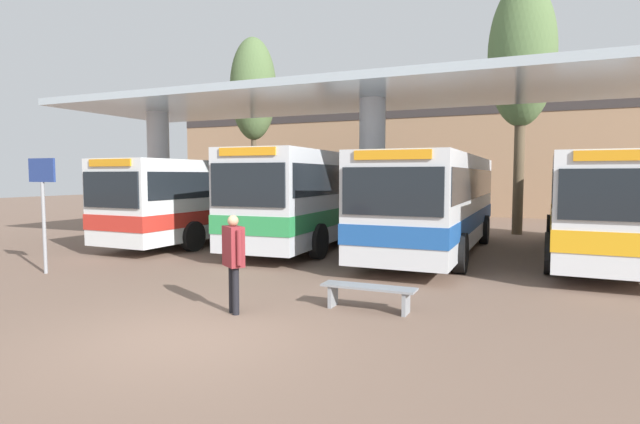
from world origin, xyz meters
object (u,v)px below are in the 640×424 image
object	(u,v)px
pedestrian_waiting	(233,254)
parked_car_street	(347,199)
transit_bus_center_bay	(322,194)
info_sign_platform	(43,192)
poplar_tree_behind_right	(522,56)
transit_bus_far_right_bay	(596,202)
poplar_tree_behind_left	(253,90)
transit_bus_right_bay	(435,199)
waiting_bench_near_pillar	(368,292)
transit_bus_left_bay	(227,196)

from	to	relation	value
pedestrian_waiting	parked_car_street	size ratio (longest dim) A/B	0.43
transit_bus_center_bay	pedestrian_waiting	distance (m)	9.77
info_sign_platform	poplar_tree_behind_right	distance (m)	18.48
transit_bus_center_bay	transit_bus_far_right_bay	xyz separation A→B (m)	(9.00, 0.13, -0.12)
info_sign_platform	poplar_tree_behind_left	bearing A→B (deg)	101.22
info_sign_platform	transit_bus_center_bay	bearing A→B (deg)	63.01
pedestrian_waiting	transit_bus_right_bay	bearing A→B (deg)	112.52
waiting_bench_near_pillar	info_sign_platform	xyz separation A→B (m)	(-8.69, 0.06, 1.76)
transit_bus_center_bay	parked_car_street	bearing A→B (deg)	-76.50
pedestrian_waiting	parked_car_street	world-z (taller)	parked_car_street
info_sign_platform	poplar_tree_behind_left	world-z (taller)	poplar_tree_behind_left
transit_bus_right_bay	waiting_bench_near_pillar	size ratio (longest dim) A/B	5.91
parked_car_street	transit_bus_left_bay	bearing A→B (deg)	-91.68
transit_bus_right_bay	transit_bus_left_bay	bearing A→B (deg)	-4.63
transit_bus_right_bay	waiting_bench_near_pillar	xyz separation A→B (m)	(0.20, -7.54, -1.41)
transit_bus_center_bay	poplar_tree_behind_left	world-z (taller)	poplar_tree_behind_left
transit_bus_right_bay	info_sign_platform	size ratio (longest dim) A/B	3.57
transit_bus_center_bay	parked_car_street	world-z (taller)	transit_bus_center_bay
transit_bus_center_bay	waiting_bench_near_pillar	xyz separation A→B (m)	(4.51, -8.27, -1.50)
poplar_tree_behind_left	parked_car_street	size ratio (longest dim) A/B	2.41
info_sign_platform	pedestrian_waiting	size ratio (longest dim) A/B	1.64
transit_bus_far_right_bay	parked_car_street	world-z (taller)	transit_bus_far_right_bay
transit_bus_right_bay	waiting_bench_near_pillar	bearing A→B (deg)	91.64
transit_bus_center_bay	poplar_tree_behind_left	bearing A→B (deg)	-47.40
transit_bus_far_right_bay	waiting_bench_near_pillar	distance (m)	9.62
transit_bus_center_bay	poplar_tree_behind_right	world-z (taller)	poplar_tree_behind_right
waiting_bench_near_pillar	transit_bus_right_bay	bearing A→B (deg)	91.50
parked_car_street	poplar_tree_behind_left	bearing A→B (deg)	-129.18
transit_bus_center_bay	pedestrian_waiting	xyz separation A→B (m)	(2.33, -9.46, -0.74)
poplar_tree_behind_right	pedestrian_waiting	bearing A→B (deg)	-105.67
info_sign_platform	poplar_tree_behind_right	bearing A→B (deg)	52.38
transit_bus_left_bay	poplar_tree_behind_right	distance (m)	13.55
transit_bus_left_bay	transit_bus_right_bay	world-z (taller)	transit_bus_right_bay
transit_bus_right_bay	poplar_tree_behind_left	bearing A→B (deg)	-34.43
transit_bus_left_bay	transit_bus_center_bay	world-z (taller)	transit_bus_center_bay
transit_bus_left_bay	waiting_bench_near_pillar	size ratio (longest dim) A/B	6.60
transit_bus_far_right_bay	parked_car_street	size ratio (longest dim) A/B	2.59
poplar_tree_behind_right	transit_bus_center_bay	bearing A→B (deg)	-138.77
transit_bus_left_bay	waiting_bench_near_pillar	distance (m)	12.06
waiting_bench_near_pillar	transit_bus_far_right_bay	bearing A→B (deg)	61.88
poplar_tree_behind_right	transit_bus_left_bay	bearing A→B (deg)	-151.67
transit_bus_far_right_bay	poplar_tree_behind_left	distance (m)	18.57
transit_bus_right_bay	pedestrian_waiting	distance (m)	8.97
transit_bus_far_right_bay	poplar_tree_behind_right	size ratio (longest dim) A/B	1.02
transit_bus_right_bay	pedestrian_waiting	xyz separation A→B (m)	(-1.98, -8.72, -0.65)
waiting_bench_near_pillar	info_sign_platform	size ratio (longest dim) A/B	0.60
waiting_bench_near_pillar	transit_bus_center_bay	bearing A→B (deg)	118.60
transit_bus_left_bay	waiting_bench_near_pillar	world-z (taller)	transit_bus_left_bay
waiting_bench_near_pillar	poplar_tree_behind_left	world-z (taller)	poplar_tree_behind_left
transit_bus_far_right_bay	info_sign_platform	xyz separation A→B (m)	(-13.18, -8.34, 0.38)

